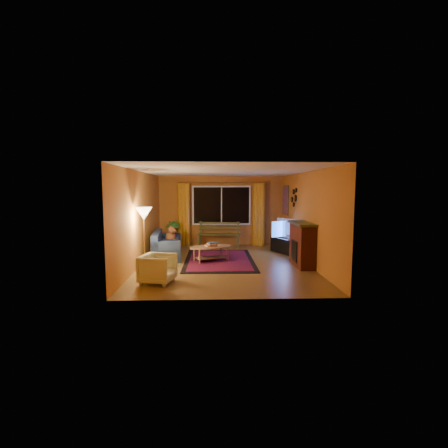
{
  "coord_description": "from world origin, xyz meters",
  "views": [
    {
      "loc": [
        -0.32,
        -8.78,
        2.0
      ],
      "look_at": [
        0.0,
        0.3,
        1.05
      ],
      "focal_mm": 26.0,
      "sensor_mm": 36.0,
      "label": 1
    }
  ],
  "objects_px": {
    "sofa": "(167,244)",
    "coffee_table": "(211,254)",
    "armchair": "(158,267)",
    "bench": "(219,241)",
    "tv_console": "(286,246)",
    "floor_lamp": "(144,239)"
  },
  "relations": [
    {
      "from": "sofa",
      "to": "armchair",
      "type": "relative_size",
      "value": 2.71
    },
    {
      "from": "bench",
      "to": "armchair",
      "type": "height_order",
      "value": "armchair"
    },
    {
      "from": "armchair",
      "to": "coffee_table",
      "type": "distance_m",
      "value": 2.36
    },
    {
      "from": "coffee_table",
      "to": "bench",
      "type": "bearing_deg",
      "value": 83.43
    },
    {
      "from": "bench",
      "to": "tv_console",
      "type": "bearing_deg",
      "value": -22.7
    },
    {
      "from": "sofa",
      "to": "coffee_table",
      "type": "relative_size",
      "value": 1.55
    },
    {
      "from": "floor_lamp",
      "to": "tv_console",
      "type": "bearing_deg",
      "value": 28.54
    },
    {
      "from": "floor_lamp",
      "to": "tv_console",
      "type": "xyz_separation_m",
      "value": [
        4.0,
        2.18,
        -0.56
      ]
    },
    {
      "from": "sofa",
      "to": "armchair",
      "type": "height_order",
      "value": "sofa"
    },
    {
      "from": "bench",
      "to": "sofa",
      "type": "height_order",
      "value": "sofa"
    },
    {
      "from": "bench",
      "to": "armchair",
      "type": "bearing_deg",
      "value": -100.41
    },
    {
      "from": "sofa",
      "to": "armchair",
      "type": "bearing_deg",
      "value": -91.76
    },
    {
      "from": "bench",
      "to": "tv_console",
      "type": "relative_size",
      "value": 1.32
    },
    {
      "from": "bench",
      "to": "coffee_table",
      "type": "xyz_separation_m",
      "value": [
        -0.27,
        -2.36,
        -0.0
      ]
    },
    {
      "from": "sofa",
      "to": "floor_lamp",
      "type": "distance_m",
      "value": 1.79
    },
    {
      "from": "sofa",
      "to": "coffee_table",
      "type": "bearing_deg",
      "value": -33.11
    },
    {
      "from": "floor_lamp",
      "to": "sofa",
      "type": "bearing_deg",
      "value": 79.61
    },
    {
      "from": "sofa",
      "to": "coffee_table",
      "type": "distance_m",
      "value": 1.49
    },
    {
      "from": "floor_lamp",
      "to": "bench",
      "type": "bearing_deg",
      "value": 60.72
    },
    {
      "from": "armchair",
      "to": "bench",
      "type": "bearing_deg",
      "value": -4.37
    },
    {
      "from": "floor_lamp",
      "to": "tv_console",
      "type": "relative_size",
      "value": 1.41
    },
    {
      "from": "sofa",
      "to": "coffee_table",
      "type": "height_order",
      "value": "sofa"
    }
  ]
}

